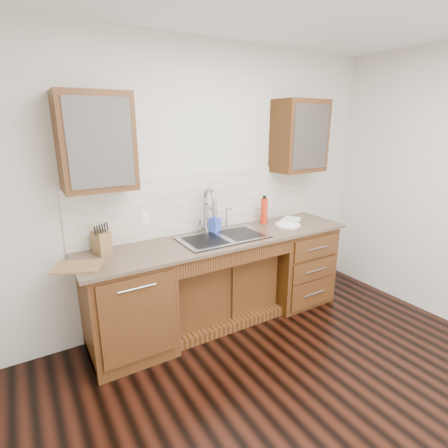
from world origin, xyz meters
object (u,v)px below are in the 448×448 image
water_bottle (264,211)px  knife_block (102,243)px  cutting_board (78,267)px  plate (288,225)px  soap_bottle (215,222)px

water_bottle → knife_block: (-1.71, -0.02, -0.04)m
water_bottle → cutting_board: 1.96m
plate → cutting_board: bearing=-179.2°
cutting_board → plate: bearing=0.8°
soap_bottle → water_bottle: bearing=-24.5°
soap_bottle → knife_block: 1.11m
knife_block → cutting_board: 0.32m
soap_bottle → water_bottle: size_ratio=0.74×
soap_bottle → knife_block: size_ratio=1.07×
plate → knife_block: bearing=174.5°
knife_block → plate: bearing=-18.9°
cutting_board → knife_block: bearing=42.2°
water_bottle → plate: (0.17, -0.20, -0.13)m
soap_bottle → cutting_board: bearing=166.8°
plate → cutting_board: (-2.11, -0.03, 0.00)m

